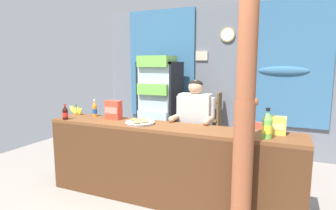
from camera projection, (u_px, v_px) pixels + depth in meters
The scene contains 15 objects.
ground_plane at pixel (184, 181), 4.09m from camera, with size 7.35×7.35×0.00m, color gray.
back_wall_curtained at pixel (216, 77), 5.45m from camera, with size 4.75×0.22×2.80m.
stall_counter at pixel (162, 159), 3.33m from camera, with size 3.16×0.51×0.97m.
timber_post at pixel (245, 107), 2.58m from camera, with size 0.22×0.20×2.75m.
drink_fridge at pixel (160, 100), 5.31m from camera, with size 0.71×0.71×1.86m.
bottle_shelf_rack at pixel (207, 122), 5.33m from camera, with size 0.48×0.28×1.18m.
plastic_lawn_chair at pixel (268, 146), 4.16m from camera, with size 0.59×0.59×0.86m.
shopkeeper at pixel (195, 121), 3.73m from camera, with size 0.53×0.42×1.50m.
soda_bottle_lime_soda at pixel (267, 125), 2.79m from camera, with size 0.10×0.10×0.31m.
soda_bottle_orange_soda at pixel (95, 109), 3.95m from camera, with size 0.07×0.07×0.24m.
soda_bottle_cola at pixel (65, 113), 3.73m from camera, with size 0.07×0.07×0.21m.
snack_box_instant_noodle at pixel (276, 125), 2.97m from camera, with size 0.21×0.15×0.19m.
snack_box_crackers at pixel (113, 110), 3.75m from camera, with size 0.21×0.12×0.25m.
pastry_tray at pixel (140, 122), 3.48m from camera, with size 0.37×0.37×0.07m.
banana_bunch at pixel (76, 111), 4.11m from camera, with size 0.27×0.06×0.16m.
Camera 1 is at (1.34, -2.52, 1.72)m, focal length 29.72 mm.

